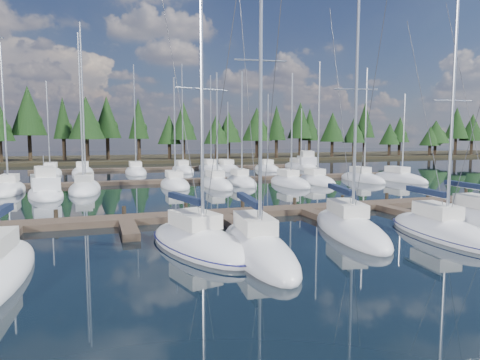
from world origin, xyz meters
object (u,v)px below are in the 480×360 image
object	(u,v)px
front_sailboat_2	(257,247)
front_sailboat_4	(441,231)
main_dock	(305,211)
motor_yacht_left	(45,191)
front_sailboat_3	(349,228)
front_sailboat_1	(199,243)
motor_yacht_right	(306,166)

from	to	relation	value
front_sailboat_2	front_sailboat_4	size ratio (longest dim) A/B	1.20
main_dock	front_sailboat_2	xyz separation A→B (m)	(-6.78, -8.42, 0.10)
front_sailboat_4	motor_yacht_left	distance (m)	32.10
front_sailboat_2	front_sailboat_3	distance (m)	6.68
motor_yacht_left	front_sailboat_4	bearing A→B (deg)	-47.39
main_dock	motor_yacht_left	size ratio (longest dim) A/B	4.85
front_sailboat_1	front_sailboat_3	bearing A→B (deg)	3.12
front_sailboat_1	motor_yacht_left	size ratio (longest dim) A/B	1.49
motor_yacht_left	front_sailboat_2	bearing A→B (deg)	-64.73
main_dock	motor_yacht_right	size ratio (longest dim) A/B	4.28
main_dock	front_sailboat_3	distance (m)	6.21
front_sailboat_3	front_sailboat_4	xyz separation A→B (m)	(4.25, -2.17, -0.00)
main_dock	front_sailboat_4	xyz separation A→B (m)	(3.77, -8.37, 0.08)
main_dock	front_sailboat_2	size ratio (longest dim) A/B	2.84
front_sailboat_1	front_sailboat_4	world-z (taller)	front_sailboat_1
main_dock	front_sailboat_2	bearing A→B (deg)	-128.83
motor_yacht_left	motor_yacht_right	distance (m)	42.67
front_sailboat_3	motor_yacht_left	xyz separation A→B (m)	(-17.48, 21.45, 0.19)
motor_yacht_right	front_sailboat_2	bearing A→B (deg)	-119.94
front_sailboat_2	front_sailboat_4	bearing A→B (deg)	0.32
main_dock	front_sailboat_3	world-z (taller)	front_sailboat_3
front_sailboat_3	motor_yacht_left	distance (m)	27.67
main_dock	front_sailboat_1	xyz separation A→B (m)	(-9.08, -6.66, 0.08)
main_dock	front_sailboat_3	size ratio (longest dim) A/B	3.12
main_dock	front_sailboat_2	distance (m)	10.81
front_sailboat_3	front_sailboat_1	bearing A→B (deg)	-176.88
front_sailboat_2	front_sailboat_3	size ratio (longest dim) A/B	1.10
front_sailboat_3	front_sailboat_2	bearing A→B (deg)	-160.49
front_sailboat_2	front_sailboat_3	xyz separation A→B (m)	(6.30, 2.23, -0.01)
main_dock	front_sailboat_3	xyz separation A→B (m)	(-0.48, -6.19, 0.09)
motor_yacht_left	motor_yacht_right	bearing A→B (deg)	29.79
main_dock	motor_yacht_left	xyz separation A→B (m)	(-17.96, 15.26, 0.28)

